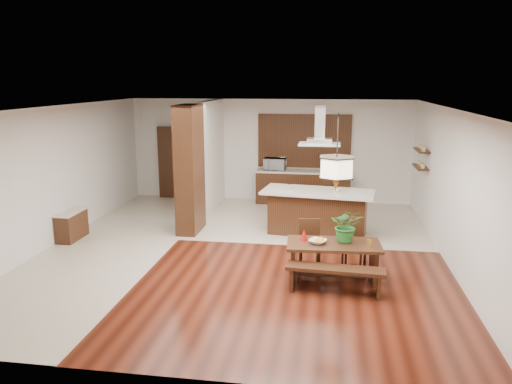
% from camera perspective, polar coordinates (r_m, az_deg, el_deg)
% --- Properties ---
extents(room_shell, '(9.00, 9.04, 2.92)m').
position_cam_1_polar(room_shell, '(9.80, -1.74, 4.69)').
color(room_shell, '#361209').
rests_on(room_shell, ground).
extents(tile_hallway, '(2.50, 9.00, 0.01)m').
position_cam_1_polar(tile_hallway, '(11.09, -15.86, -5.76)').
color(tile_hallway, beige).
rests_on(tile_hallway, ground).
extents(tile_kitchen, '(5.50, 4.00, 0.01)m').
position_cam_1_polar(tile_kitchen, '(12.54, 6.01, -3.20)').
color(tile_kitchen, beige).
rests_on(tile_kitchen, ground).
extents(soffit_band, '(8.00, 9.00, 0.02)m').
position_cam_1_polar(soffit_band, '(9.72, -1.77, 9.50)').
color(soffit_band, '#381D0E').
rests_on(soffit_band, room_shell).
extents(partition_pier, '(0.45, 1.00, 2.90)m').
position_cam_1_polar(partition_pier, '(11.37, -7.60, 2.58)').
color(partition_pier, black).
rests_on(partition_pier, ground).
extents(partition_stub, '(0.18, 2.40, 2.90)m').
position_cam_1_polar(partition_stub, '(13.38, -5.12, 4.16)').
color(partition_stub, silver).
rests_on(partition_stub, ground).
extents(hallway_console, '(0.37, 0.88, 0.63)m').
position_cam_1_polar(hallway_console, '(11.64, -20.32, -3.61)').
color(hallway_console, black).
rests_on(hallway_console, ground).
extents(hallway_doorway, '(1.10, 0.20, 2.10)m').
position_cam_1_polar(hallway_doorway, '(14.83, -8.98, 3.33)').
color(hallway_doorway, black).
rests_on(hallway_doorway, ground).
extents(rear_counter, '(2.60, 0.62, 0.95)m').
position_cam_1_polar(rear_counter, '(14.08, 5.37, 0.56)').
color(rear_counter, black).
rests_on(rear_counter, ground).
extents(kitchen_window, '(2.60, 0.08, 1.50)m').
position_cam_1_polar(kitchen_window, '(14.13, 5.54, 5.84)').
color(kitchen_window, brown).
rests_on(kitchen_window, room_shell).
extents(shelf_lower, '(0.26, 0.90, 0.04)m').
position_cam_1_polar(shelf_lower, '(12.50, 18.28, 2.73)').
color(shelf_lower, black).
rests_on(shelf_lower, room_shell).
extents(shelf_upper, '(0.26, 0.90, 0.04)m').
position_cam_1_polar(shelf_upper, '(12.44, 18.41, 4.54)').
color(shelf_upper, black).
rests_on(shelf_upper, room_shell).
extents(dining_table, '(1.65, 0.90, 0.67)m').
position_cam_1_polar(dining_table, '(8.83, 8.84, -6.88)').
color(dining_table, black).
rests_on(dining_table, ground).
extents(dining_bench, '(1.63, 0.46, 0.45)m').
position_cam_1_polar(dining_bench, '(8.38, 9.02, -9.92)').
color(dining_bench, black).
rests_on(dining_bench, ground).
extents(dining_chair_left, '(0.45, 0.45, 0.91)m').
position_cam_1_polar(dining_chair_left, '(9.29, 6.16, -6.04)').
color(dining_chair_left, black).
rests_on(dining_chair_left, ground).
extents(dining_chair_right, '(0.48, 0.48, 0.96)m').
position_cam_1_polar(dining_chair_right, '(9.33, 11.13, -5.98)').
color(dining_chair_right, black).
rests_on(dining_chair_right, ground).
extents(pendant_lantern, '(0.64, 0.64, 1.31)m').
position_cam_1_polar(pendant_lantern, '(8.41, 9.24, 4.45)').
color(pendant_lantern, beige).
rests_on(pendant_lantern, room_shell).
extents(foliage_plant, '(0.55, 0.48, 0.60)m').
position_cam_1_polar(foliage_plant, '(8.78, 10.31, -3.77)').
color(foliage_plant, '#236927').
rests_on(foliage_plant, dining_table).
extents(fruit_bowl, '(0.38, 0.38, 0.07)m').
position_cam_1_polar(fruit_bowl, '(8.70, 7.05, -5.64)').
color(fruit_bowl, '#B8ADA1').
rests_on(fruit_bowl, dining_table).
extents(napkin_cone, '(0.13, 0.13, 0.21)m').
position_cam_1_polar(napkin_cone, '(8.81, 5.50, -4.90)').
color(napkin_cone, '#9F0D0B').
rests_on(napkin_cone, dining_table).
extents(gold_ornament, '(0.09, 0.09, 0.11)m').
position_cam_1_polar(gold_ornament, '(8.73, 12.79, -5.69)').
color(gold_ornament, gold).
rests_on(gold_ornament, dining_table).
extents(kitchen_island, '(2.57, 1.37, 1.02)m').
position_cam_1_polar(kitchen_island, '(11.34, 7.05, -2.24)').
color(kitchen_island, black).
rests_on(kitchen_island, ground).
extents(range_hood, '(0.90, 0.55, 0.87)m').
position_cam_1_polar(range_hood, '(11.01, 7.33, 7.59)').
color(range_hood, silver).
rests_on(range_hood, room_shell).
extents(island_cup, '(0.14, 0.14, 0.09)m').
position_cam_1_polar(island_cup, '(11.09, 9.27, 0.22)').
color(island_cup, silver).
rests_on(island_cup, kitchen_island).
extents(microwave, '(0.63, 0.45, 0.33)m').
position_cam_1_polar(microwave, '(14.04, 2.16, 3.22)').
color(microwave, silver).
rests_on(microwave, rear_counter).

